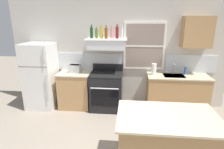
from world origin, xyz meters
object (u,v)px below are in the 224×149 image
Objects in this scene: bottle_dark_green_wine at (92,33)px; bottle_amber_wine at (106,33)px; toaster at (75,68)px; refrigerator at (41,76)px; stove_range at (107,91)px; paper_towel_roll at (154,69)px; bottle_champagne_gold_foil at (101,33)px; bottle_rose_pink at (112,33)px; bottle_clear_tall at (122,33)px; bottle_red_label_wine at (117,33)px; bottle_olive_oil_square at (97,34)px; kitchen_island at (165,144)px; dish_soap_bottle at (185,71)px.

bottle_dark_green_wine reaches higher than bottle_amber_wine.
toaster is at bearing -173.14° from bottle_dark_green_wine.
bottle_amber_wine reaches higher than refrigerator.
bottle_dark_green_wine is at bearing 168.71° from bottle_amber_wine.
toaster reaches higher than stove_range.
bottle_amber_wine is 1.10× the size of paper_towel_roll.
stove_range is 1.42m from bottle_champagne_gold_foil.
bottle_rose_pink reaches higher than paper_towel_roll.
refrigerator is at bearing -178.04° from bottle_clear_tall.
bottle_red_label_wine is at bearing 136.80° from bottle_clear_tall.
bottle_olive_oil_square is at bearing -178.88° from bottle_champagne_gold_foil.
kitchen_island is at bearing -56.63° from bottle_olive_oil_square.
stove_range is (1.65, 0.02, -0.35)m from refrigerator.
bottle_dark_green_wine is 1.73× the size of dish_soap_bottle.
dish_soap_bottle is at bearing 0.75° from bottle_champagne_gold_foil.
bottle_amber_wine reaches higher than toaster.
bottle_rose_pink is 1.61× the size of dish_soap_bottle.
bottle_clear_tall is (0.36, 0.05, 1.41)m from stove_range.
bottle_dark_green_wine reaches higher than refrigerator.
bottle_champagne_gold_foil reaches higher than bottle_amber_wine.
toaster is 0.98m from bottle_dark_green_wine.
toaster is at bearing -178.22° from bottle_rose_pink.
stove_range is 0.78× the size of kitchen_island.
bottle_red_label_wine is at bearing 2.25° from bottle_dark_green_wine.
stove_range is 1.46m from bottle_dark_green_wine.
bottle_rose_pink is at bearing 115.64° from kitchen_island.
bottle_clear_tall is at bearing -43.20° from bottle_red_label_wine.
refrigerator is 1.69m from stove_range.
bottle_clear_tall is at bearing -7.67° from bottle_champagne_gold_foil.
bottle_clear_tall is 1.75× the size of dish_soap_bottle.
bottle_dark_green_wine is at bearing -177.75° from bottle_red_label_wine.
bottle_amber_wine is 2.67m from kitchen_island.
dish_soap_bottle is at bearing 69.11° from kitchen_island.
bottle_red_label_wine reaches higher than bottle_champagne_gold_foil.
refrigerator is 1.68m from bottle_dark_green_wine.
paper_towel_roll is (1.49, -0.10, -0.83)m from bottle_dark_green_wine.
bottle_rose_pink is at bearing -179.05° from dish_soap_bottle.
refrigerator is 5.23× the size of bottle_dark_green_wine.
refrigerator is 2.07m from bottle_rose_pink.
toaster is 1.18m from bottle_amber_wine.
bottle_champagne_gold_foil is 1.50m from paper_towel_roll.
toaster is at bearing 178.35° from bottle_clear_tall.
refrigerator reaches higher than kitchen_island.
bottle_dark_green_wine reaches higher than stove_range.
bottle_red_label_wine is at bearing 4.21° from toaster.
bottle_clear_tall is at bearing 179.35° from paper_towel_roll.
bottle_olive_oil_square is at bearing 168.61° from bottle_amber_wine.
bottle_dark_green_wine is 0.97× the size of bottle_red_label_wine.
bottle_clear_tall is (0.36, -0.02, 0.01)m from bottle_amber_wine.
bottle_rose_pink is (0.36, -0.00, 0.01)m from bottle_olive_oil_square.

